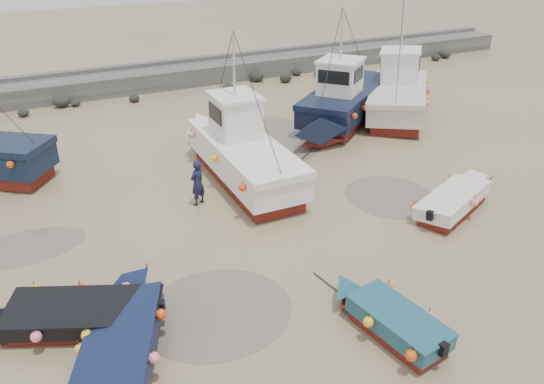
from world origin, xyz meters
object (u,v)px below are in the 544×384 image
Objects in this scene: dinghy_4 at (71,313)px; cabin_boat_2 at (342,101)px; dinghy_1 at (126,335)px; dinghy_3 at (458,197)px; cabin_boat_1 at (239,149)px; cabin_boat_3 at (400,92)px; person at (199,204)px; dinghy_2 at (388,314)px.

cabin_boat_2 is (15.56, 10.77, 0.77)m from dinghy_4.
dinghy_1 is 1.07× the size of dinghy_3.
cabin_boat_1 reaches higher than dinghy_4.
cabin_boat_3 is (3.79, -0.12, 0.03)m from cabin_boat_2.
dinghy_4 is 7.67m from person.
cabin_boat_2 reaches higher than dinghy_1.
person is (-2.43, -1.56, -1.32)m from cabin_boat_1.
cabin_boat_3 is (11.53, 14.49, 0.77)m from dinghy_2.
dinghy_4 is at bearing 144.21° from dinghy_2.
dinghy_1 is 21.88m from cabin_boat_3.
cabin_boat_3 is (11.46, 3.73, 0.02)m from cabin_boat_1.
dinghy_3 is 0.93× the size of dinghy_4.
person is at bearing -147.63° from cabin_boat_1.
dinghy_4 is at bearing 149.09° from dinghy_1.
dinghy_3 is 0.55× the size of cabin_boat_1.
dinghy_2 is 7.93m from dinghy_3.
dinghy_1 and dinghy_2 have the same top height.
dinghy_2 is at bearing -88.05° from cabin_boat_3.
cabin_boat_1 reaches higher than dinghy_1.
dinghy_4 is at bearing -139.11° from cabin_boat_1.
dinghy_3 is (6.60, 4.39, -0.02)m from dinghy_2.
cabin_boat_2 is (7.74, 14.61, 0.74)m from dinghy_2.
dinghy_2 is 0.58× the size of cabin_boat_3.
cabin_boat_1 is 1.11× the size of cabin_boat_2.
dinghy_4 is at bearing -110.73° from cabin_boat_3.
cabin_boat_3 is at bearing -130.00° from cabin_boat_2.
dinghy_1 is at bearing 151.01° from dinghy_2.
cabin_boat_3 reaches higher than dinghy_1.
person is (-2.36, 9.20, -0.57)m from dinghy_2.
cabin_boat_2 is at bearing 52.46° from dinghy_2.
dinghy_1 is 10.81m from cabin_boat_1.
cabin_boat_2 is (7.67, 3.84, -0.01)m from cabin_boat_1.
person is at bearing 79.91° from cabin_boat_2.
cabin_boat_3 is at bearing 17.67° from cabin_boat_1.
cabin_boat_3 is at bearing 41.86° from dinghy_2.
dinghy_1 is 18.92m from cabin_boat_2.
dinghy_2 is at bearing 1.70° from dinghy_1.
dinghy_4 is 0.65× the size of cabin_boat_2.
cabin_boat_2 is 3.79m from cabin_boat_3.
cabin_boat_1 reaches higher than person.
cabin_boat_2 and cabin_boat_3 have the same top height.
cabin_boat_1 is at bearing -121.53° from cabin_boat_3.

